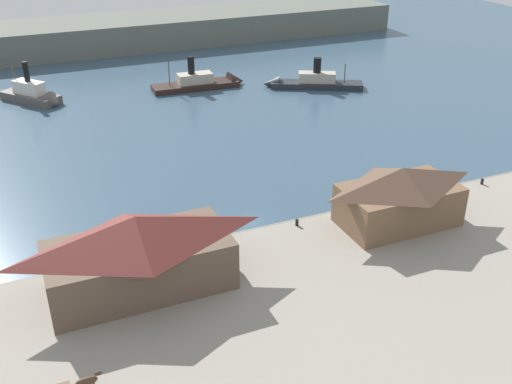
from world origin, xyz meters
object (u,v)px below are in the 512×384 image
ferry_shed_customs_shed (138,252)px  ferry_moored_west (207,82)px  ferry_shed_east_terminal (400,196)px  ferry_near_quay (306,82)px  mooring_post_center_west (482,181)px  ferry_mid_harbor (35,95)px  mooring_post_center_east (297,222)px

ferry_shed_customs_shed → ferry_moored_west: bearing=65.7°
ferry_shed_east_terminal → ferry_near_quay: (18.68, 62.64, -4.08)m
ferry_shed_east_terminal → ferry_moored_west: (-2.52, 72.01, -4.16)m
mooring_post_center_west → ferry_mid_harbor: bearing=129.8°
mooring_post_center_west → ferry_moored_west: size_ratio=0.04×
mooring_post_center_west → ferry_shed_customs_shed: bearing=-174.5°
ferry_shed_east_terminal → mooring_post_center_east: size_ratio=17.71×
ferry_shed_customs_shed → ferry_mid_harbor: bearing=93.8°
mooring_post_center_west → ferry_mid_harbor: size_ratio=0.06×
ferry_shed_east_terminal → ferry_mid_harbor: 86.34m
mooring_post_center_west → ferry_mid_harbor: 93.06m
ferry_shed_customs_shed → ferry_moored_west: ferry_shed_customs_shed is taller
ferry_near_quay → ferry_shed_customs_shed: bearing=-130.5°
mooring_post_center_east → ferry_moored_west: bearing=81.3°
ferry_moored_west → ferry_near_quay: 23.17m
ferry_shed_customs_shed → ferry_near_quay: (54.06, 63.26, -4.59)m
ferry_shed_east_terminal → mooring_post_center_west: ferry_shed_east_terminal is taller
mooring_post_center_east → ferry_mid_harbor: 76.63m
ferry_shed_customs_shed → mooring_post_center_east: 23.56m
ferry_shed_east_terminal → ferry_moored_west: ferry_shed_east_terminal is taller
ferry_mid_harbor → ferry_near_quay: ferry_mid_harbor is taller
ferry_shed_customs_shed → mooring_post_center_west: ferry_shed_customs_shed is taller
ferry_moored_west → ferry_mid_harbor: (-38.00, 4.14, 0.43)m
ferry_shed_customs_shed → ferry_near_quay: ferry_shed_customs_shed is taller
mooring_post_center_west → ferry_near_quay: size_ratio=0.04×
mooring_post_center_east → mooring_post_center_west: same height
ferry_moored_west → ferry_mid_harbor: 38.23m
mooring_post_center_west → ferry_mid_harbor: (-59.54, 71.52, -0.01)m
ferry_shed_east_terminal → ferry_moored_west: size_ratio=0.72×
ferry_moored_west → ferry_near_quay: size_ratio=0.97×
ferry_shed_customs_shed → mooring_post_center_west: size_ratio=23.08×
ferry_near_quay → ferry_moored_west: bearing=156.2°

